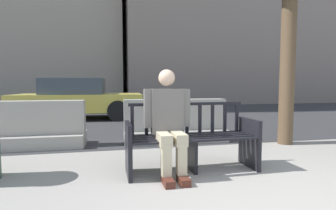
{
  "coord_description": "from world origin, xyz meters",
  "views": [
    {
      "loc": [
        -1.57,
        -1.8,
        1.12
      ],
      "look_at": [
        -0.56,
        2.9,
        0.75
      ],
      "focal_mm": 28.0,
      "sensor_mm": 36.0,
      "label": 1
    }
  ],
  "objects_px": {
    "seated_person": "(168,120)",
    "car_taxi_near": "(79,99)",
    "jersey_barrier_left": "(26,129)",
    "street_bench": "(192,141)",
    "jersey_barrier_centre": "(175,124)"
  },
  "relations": [
    {
      "from": "seated_person",
      "to": "jersey_barrier_centre",
      "type": "distance_m",
      "value": 1.93
    },
    {
      "from": "street_bench",
      "to": "car_taxi_near",
      "type": "relative_size",
      "value": 0.42
    },
    {
      "from": "seated_person",
      "to": "jersey_barrier_centre",
      "type": "xyz_separation_m",
      "value": [
        0.53,
        1.83,
        -0.35
      ]
    },
    {
      "from": "seated_person",
      "to": "car_taxi_near",
      "type": "bearing_deg",
      "value": 106.56
    },
    {
      "from": "jersey_barrier_centre",
      "to": "car_taxi_near",
      "type": "distance_m",
      "value": 4.69
    },
    {
      "from": "street_bench",
      "to": "jersey_barrier_left",
      "type": "xyz_separation_m",
      "value": [
        -2.51,
        1.79,
        -0.06
      ]
    },
    {
      "from": "street_bench",
      "to": "jersey_barrier_left",
      "type": "distance_m",
      "value": 3.08
    },
    {
      "from": "jersey_barrier_left",
      "to": "car_taxi_near",
      "type": "distance_m",
      "value": 4.09
    },
    {
      "from": "street_bench",
      "to": "jersey_barrier_centre",
      "type": "relative_size",
      "value": 0.84
    },
    {
      "from": "street_bench",
      "to": "seated_person",
      "type": "relative_size",
      "value": 1.29
    },
    {
      "from": "car_taxi_near",
      "to": "street_bench",
      "type": "bearing_deg",
      "value": -70.37
    },
    {
      "from": "seated_person",
      "to": "jersey_barrier_left",
      "type": "bearing_deg",
      "value": 139.58
    },
    {
      "from": "jersey_barrier_left",
      "to": "street_bench",
      "type": "bearing_deg",
      "value": -35.57
    },
    {
      "from": "jersey_barrier_centre",
      "to": "jersey_barrier_left",
      "type": "height_order",
      "value": "same"
    },
    {
      "from": "seated_person",
      "to": "jersey_barrier_left",
      "type": "relative_size",
      "value": 0.66
    }
  ]
}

